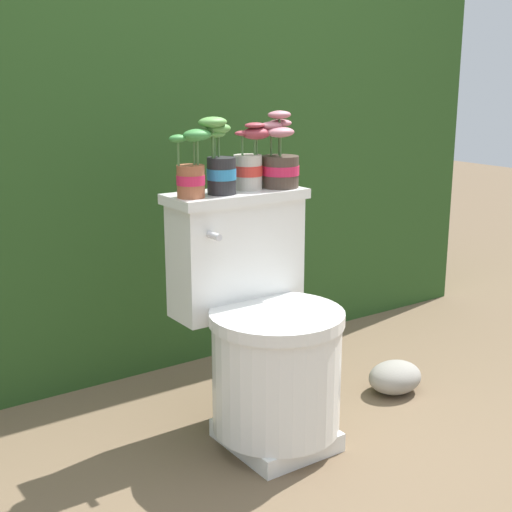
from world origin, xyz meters
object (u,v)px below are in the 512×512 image
potted_plant_midright (280,160)px  garden_stone (395,377)px  potted_plant_midleft (219,159)px  toilet (264,337)px  potted_plant_left (191,168)px  potted_plant_middle (249,162)px

potted_plant_midright → garden_stone: bearing=-20.2°
potted_plant_midleft → potted_plant_midright: size_ratio=0.96×
toilet → potted_plant_left: (-0.16, 0.13, 0.51)m
garden_stone → potted_plant_middle: bearing=161.2°
toilet → garden_stone: bearing=-1.1°
potted_plant_midleft → garden_stone: bearing=-13.0°
potted_plant_midright → potted_plant_left: bearing=-178.5°
potted_plant_midright → garden_stone: size_ratio=1.16×
potted_plant_left → potted_plant_midright: bearing=1.5°
potted_plant_left → potted_plant_middle: 0.22m
potted_plant_left → potted_plant_midleft: bearing=2.7°
toilet → potted_plant_midleft: bearing=117.0°
garden_stone → potted_plant_midleft: bearing=167.0°
toilet → potted_plant_midright: 0.55m
potted_plant_middle → potted_plant_midright: size_ratio=0.86×
potted_plant_left → garden_stone: 1.07m
potted_plant_left → potted_plant_middle: (0.22, 0.03, -0.00)m
toilet → garden_stone: size_ratio=3.70×
toilet → potted_plant_midright: potted_plant_midright is taller
potted_plant_middle → toilet: bearing=-109.4°
potted_plant_midleft → potted_plant_middle: (0.12, 0.03, -0.02)m
toilet → potted_plant_midright: (0.15, 0.14, 0.51)m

